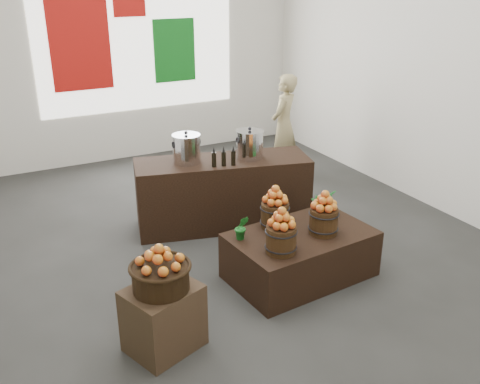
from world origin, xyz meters
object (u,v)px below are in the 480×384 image
crate (163,318)px  wicker_basket (161,278)px  counter (223,193)px  stock_pot_center (250,145)px  shopper (284,125)px  display_table (300,255)px  stock_pot_left (187,150)px

crate → wicker_basket: size_ratio=1.25×
wicker_basket → counter: (1.45, 1.87, -0.25)m
stock_pot_center → crate: bearing=-134.7°
shopper → wicker_basket: bearing=8.4°
wicker_basket → shopper: 4.36m
shopper → crate: bearing=8.4°
crate → display_table: (1.62, 0.42, -0.04)m
display_table → stock_pot_left: (-0.57, 1.55, 0.76)m
wicker_basket → counter: counter is taller
stock_pot_left → shopper: (2.02, 1.12, -0.24)m
counter → shopper: size_ratio=1.35×
shopper → stock_pot_left: bearing=-8.0°
crate → shopper: (3.06, 3.09, 0.48)m
stock_pot_left → wicker_basket: bearing=-117.8°
stock_pot_left → stock_pot_center: bearing=-14.3°
crate → wicker_basket: wicker_basket is taller
crate → wicker_basket: (0.00, 0.00, 0.39)m
counter → stock_pot_left: bearing=-180.0°
stock_pot_left → stock_pot_center: 0.75m
stock_pot_left → stock_pot_center: same height
wicker_basket → display_table: 1.73m
stock_pot_center → display_table: bearing=-96.3°
counter → shopper: 2.05m
counter → stock_pot_left: size_ratio=6.47×
counter → stock_pot_left: (-0.41, 0.10, 0.58)m
display_table → stock_pot_center: bearing=78.7°
stock_pot_center → shopper: (1.29, 1.30, -0.24)m
display_table → counter: bearing=91.5°
crate → display_table: 1.67m
wicker_basket → stock_pot_left: bearing=62.2°
crate → counter: (1.45, 1.87, 0.14)m
crate → stock_pot_center: bearing=45.3°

